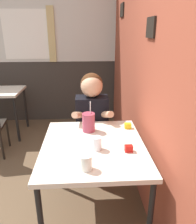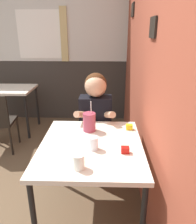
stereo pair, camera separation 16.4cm
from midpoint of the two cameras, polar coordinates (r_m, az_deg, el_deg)
brick_wall_right at (r=2.64m, az=13.04°, el=14.25°), size 0.08×4.79×2.70m
back_wall at (r=4.12m, az=-11.89°, el=16.47°), size 5.79×0.09×2.70m
main_table at (r=1.83m, az=0.82°, el=-10.32°), size 0.83×0.95×0.75m
background_table at (r=3.79m, az=-20.28°, el=4.32°), size 0.67×0.63×0.75m
person_seated at (r=2.38m, az=1.35°, el=-3.07°), size 0.42×0.42×1.21m
cocktail_pitcher at (r=1.99m, az=0.05°, el=-2.66°), size 0.12×0.12×0.29m
glass_near_pitcher at (r=1.70m, az=1.59°, el=-8.19°), size 0.08×0.08×0.11m
glass_center at (r=1.48m, az=-1.86°, el=-12.91°), size 0.08×0.08×0.10m
condiment_ketchup at (r=1.69m, az=9.90°, el=-9.79°), size 0.06×0.04×0.05m
condiment_mustard at (r=2.07m, az=10.42°, el=-3.91°), size 0.06×0.04×0.05m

